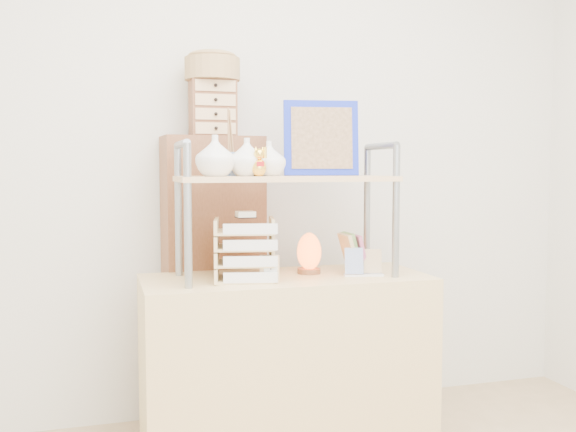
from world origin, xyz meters
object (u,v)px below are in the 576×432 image
object	(u,v)px
desk	(286,364)
salt_lamp	(309,253)
letter_tray	(245,253)
cabinet	(213,282)

from	to	relation	value
desk	salt_lamp	distance (m)	0.48
letter_tray	salt_lamp	size ratio (longest dim) A/B	1.59
salt_lamp	desk	bearing A→B (deg)	-158.45
cabinet	salt_lamp	distance (m)	0.51
letter_tray	salt_lamp	xyz separation A→B (m)	(0.30, 0.09, -0.02)
letter_tray	cabinet	bearing A→B (deg)	98.18
desk	cabinet	size ratio (longest dim) A/B	0.89
letter_tray	salt_lamp	bearing A→B (deg)	17.15
desk	salt_lamp	bearing A→B (deg)	21.55
cabinet	letter_tray	xyz separation A→B (m)	(0.06, -0.42, 0.19)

